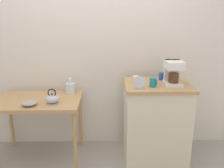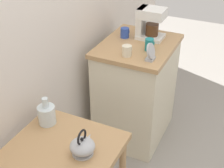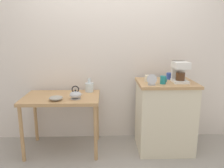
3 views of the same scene
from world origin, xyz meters
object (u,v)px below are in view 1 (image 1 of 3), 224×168
at_px(coffee_maker, 173,72).
at_px(bowl_stoneware, 29,103).
at_px(teakettle, 52,99).
at_px(glass_carafe_vase, 70,88).
at_px(table_clock, 139,83).
at_px(mug_blue, 162,76).
at_px(mug_dark_teal, 153,82).
at_px(mug_small_cream, 136,80).

bearing_deg(coffee_maker, bowl_stoneware, -174.65).
distance_m(teakettle, glass_carafe_vase, 0.37).
bearing_deg(table_clock, bowl_stoneware, 179.21).
xyz_separation_m(teakettle, table_clock, (0.91, -0.07, 0.19)).
xyz_separation_m(glass_carafe_vase, table_clock, (0.77, -0.41, 0.17)).
bearing_deg(table_clock, mug_blue, 48.15).
bearing_deg(bowl_stoneware, mug_dark_teal, 2.21).
xyz_separation_m(teakettle, mug_dark_teal, (1.06, -0.00, 0.18)).
height_order(glass_carafe_vase, coffee_maker, coffee_maker).
distance_m(glass_carafe_vase, mug_blue, 1.09).
height_order(teakettle, mug_small_cream, mug_small_cream).
relative_size(coffee_maker, mug_blue, 3.08).
bearing_deg(coffee_maker, mug_blue, 112.59).
bearing_deg(bowl_stoneware, glass_carafe_vase, 46.42).
relative_size(mug_dark_teal, mug_small_cream, 1.15).
height_order(bowl_stoneware, mug_blue, mug_blue).
bearing_deg(mug_dark_teal, glass_carafe_vase, 159.63).
bearing_deg(mug_blue, glass_carafe_vase, 176.43).
bearing_deg(glass_carafe_vase, mug_blue, -3.57).
bearing_deg(mug_small_cream, teakettle, -172.43).
distance_m(coffee_maker, mug_blue, 0.22).
distance_m(mug_blue, mug_small_cream, 0.35).
xyz_separation_m(glass_carafe_vase, mug_small_cream, (0.75, -0.22, 0.16)).
relative_size(teakettle, mug_dark_teal, 1.80).
bearing_deg(mug_small_cream, coffee_maker, -4.10).
relative_size(teakettle, table_clock, 1.33).
height_order(mug_dark_teal, mug_small_cream, mug_dark_teal).
bearing_deg(coffee_maker, table_clock, -157.46).
distance_m(coffee_maker, mug_dark_teal, 0.26).
height_order(bowl_stoneware, glass_carafe_vase, glass_carafe_vase).
distance_m(teakettle, mug_small_cream, 0.92).
xyz_separation_m(glass_carafe_vase, mug_blue, (1.07, -0.07, 0.16)).
xyz_separation_m(bowl_stoneware, glass_carafe_vase, (0.37, 0.39, 0.04)).
xyz_separation_m(teakettle, mug_blue, (1.21, 0.27, 0.17)).
distance_m(teakettle, mug_dark_teal, 1.08).
xyz_separation_m(mug_small_cream, table_clock, (0.01, -0.19, 0.02)).
height_order(bowl_stoneware, table_clock, table_clock).
bearing_deg(mug_small_cream, mug_dark_teal, -36.11).
distance_m(mug_small_cream, table_clock, 0.19).
bearing_deg(coffee_maker, glass_carafe_vase, 167.75).
distance_m(teakettle, mug_blue, 1.26).
xyz_separation_m(mug_dark_teal, mug_small_cream, (-0.17, 0.12, -0.01)).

